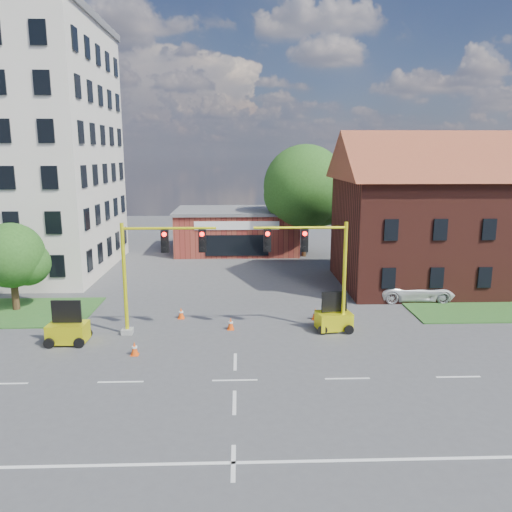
% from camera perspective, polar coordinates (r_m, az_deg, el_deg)
% --- Properties ---
extents(ground, '(120.00, 120.00, 0.00)m').
position_cam_1_polar(ground, '(22.66, -2.43, -14.00)').
color(ground, '#434345').
rests_on(ground, ground).
extents(lane_markings, '(60.00, 36.00, 0.01)m').
position_cam_1_polar(lane_markings, '(19.99, -2.51, -17.70)').
color(lane_markings, silver).
rests_on(lane_markings, ground).
extents(brick_shop, '(12.40, 8.40, 4.30)m').
position_cam_1_polar(brick_shop, '(50.99, -2.18, 2.98)').
color(brick_shop, maroon).
rests_on(brick_shop, ground).
extents(townhouse_row, '(21.00, 11.00, 11.50)m').
position_cam_1_polar(townhouse_row, '(40.72, 24.04, 5.15)').
color(townhouse_row, '#4F1F17').
rests_on(townhouse_row, ground).
extents(tree_large, '(8.29, 7.90, 10.71)m').
position_cam_1_polar(tree_large, '(48.09, 6.09, 7.58)').
color(tree_large, '#352313').
rests_on(tree_large, ground).
extents(tree_nw_front, '(4.28, 4.08, 5.62)m').
position_cam_1_polar(tree_nw_front, '(34.63, -25.80, -0.17)').
color(tree_nw_front, '#352313').
rests_on(tree_nw_front, ground).
extents(signal_mast_west, '(5.30, 0.60, 6.20)m').
position_cam_1_polar(signal_mast_west, '(27.47, -11.53, -0.98)').
color(signal_mast_west, gray).
rests_on(signal_mast_west, ground).
extents(signal_mast_east, '(5.30, 0.60, 6.20)m').
position_cam_1_polar(signal_mast_east, '(27.39, 6.75, -0.86)').
color(signal_mast_east, gray).
rests_on(signal_mast_east, ground).
extents(trailer_west, '(2.00, 1.36, 2.24)m').
position_cam_1_polar(trailer_west, '(28.22, -20.70, -7.97)').
color(trailer_west, '#F6F114').
rests_on(trailer_west, ground).
extents(trailer_east, '(2.08, 1.57, 2.16)m').
position_cam_1_polar(trailer_east, '(28.64, 8.88, -7.11)').
color(trailer_east, '#F6F114').
rests_on(trailer_east, ground).
extents(cone_a, '(0.40, 0.40, 0.70)m').
position_cam_1_polar(cone_a, '(25.78, -13.71, -10.25)').
color(cone_a, '#EC4A0C').
rests_on(cone_a, ground).
extents(cone_b, '(0.40, 0.40, 0.70)m').
position_cam_1_polar(cone_b, '(30.69, -8.56, -6.47)').
color(cone_b, '#EC4A0C').
rests_on(cone_b, ground).
extents(cone_c, '(0.40, 0.40, 0.70)m').
position_cam_1_polar(cone_c, '(28.56, -2.91, -7.74)').
color(cone_c, '#EC4A0C').
rests_on(cone_c, ground).
extents(cone_d, '(0.40, 0.40, 0.70)m').
position_cam_1_polar(cone_d, '(30.39, 6.78, -6.61)').
color(cone_d, '#EC4A0C').
rests_on(cone_d, ground).
extents(pickup_white, '(5.42, 2.57, 1.49)m').
position_cam_1_polar(pickup_white, '(35.81, 17.69, -3.59)').
color(pickup_white, white).
rests_on(pickup_white, ground).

